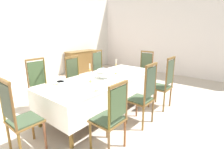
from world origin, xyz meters
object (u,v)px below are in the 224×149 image
Objects in this scene: dining_table at (104,81)px; spoon_secondary at (54,84)px; chair_head_east at (144,70)px; bowl_far_left at (90,74)px; bowl_far_right at (142,73)px; candlestick_east at (116,68)px; bowl_near_right at (60,82)px; spoon_primary at (93,91)px; soup_tureen at (103,73)px; chair_south_c at (164,83)px; sideboard at (82,61)px; chair_north_c at (100,71)px; chair_north_a at (41,86)px; chair_north_b at (76,78)px; chair_head_west at (19,116)px; chair_south_a at (111,116)px; chair_south_b at (144,95)px; bowl_near_left at (99,89)px; candlestick_west at (90,75)px.

dining_table is 15.95× the size of spoon_secondary.
spoon_secondary is at bearing 81.46° from chair_head_east.
bowl_far_left is 1.25m from bowl_far_right.
bowl_near_right is at bearing 162.74° from candlestick_east.
soup_tureen is at bearing 20.91° from spoon_primary.
chair_south_c is 2.35m from spoon_secondary.
candlestick_east reaches higher than sideboard.
bowl_far_right is (-0.07, 0.52, 0.18)m from chair_south_c.
chair_north_c reaches higher than dining_table.
chair_north_a is 0.62m from bowl_near_right.
chair_south_c is 2.24m from bowl_near_right.
chair_head_east is 3.78× the size of soup_tureen.
chair_north_b is 7.81× the size of bowl_far_left.
chair_head_west is at bearing 48.71° from chair_north_a.
dining_table is 1.36m from chair_south_a.
chair_head_west is at bearing 131.48° from chair_south_a.
dining_table is at bearing 90.00° from chair_head_west.
chair_south_b is at bearing 61.51° from chair_head_west.
soup_tureen reaches higher than bowl_near_left.
candlestick_east is at bearing 144.30° from chair_north_a.
candlestick_west is (-0.41, -0.97, 0.33)m from chair_north_b.
sideboard is at bearing 55.86° from soup_tureen.
chair_head_east is 2.81m from spoon_secondary.
chair_south_c is 1.32m from chair_head_east.
bowl_near_right is at bearing 153.31° from bowl_far_right.
chair_south_a is 1.16m from candlestick_west.
candlestick_east is (0.42, 0.00, 0.21)m from dining_table.
sideboard is (2.87, 3.60, -0.31)m from spoon_primary.
bowl_far_left is (0.90, -0.57, 0.18)m from chair_north_a.
bowl_near_left is (-0.65, 0.53, 0.17)m from chair_south_b.
chair_south_b reaches higher than spoon_secondary.
chair_south_c is at bearing -27.84° from spoon_primary.
chair_north_b is at bearing 65.59° from bowl_near_left.
spoon_secondary is (-0.55, 0.42, -0.15)m from candlestick_west.
soup_tureen is 1.01m from bowl_far_right.
soup_tureen is 1.75× the size of spoon_secondary.
soup_tureen reaches higher than dining_table.
bowl_far_right is at bearing 87.23° from chair_north_c.
soup_tureen is at bearing 134.50° from chair_south_c.
chair_south_c reaches higher than candlestick_east.
chair_north_a is 6.15× the size of bowl_far_right.
chair_north_b is 2.05m from chair_head_east.
chair_north_b is at bearing 85.27° from bowl_far_left.
bowl_near_left reaches higher than dining_table.
chair_head_east reaches higher than spoon_primary.
spoon_secondary is (-1.82, 0.88, -0.02)m from bowl_far_right.
chair_south_c is 8.37× the size of bowl_far_left.
chair_head_east is at bearing 25.86° from bowl_far_right.
chair_head_east reaches higher than chair_head_west.
chair_north_b is 2.16m from chair_south_c.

